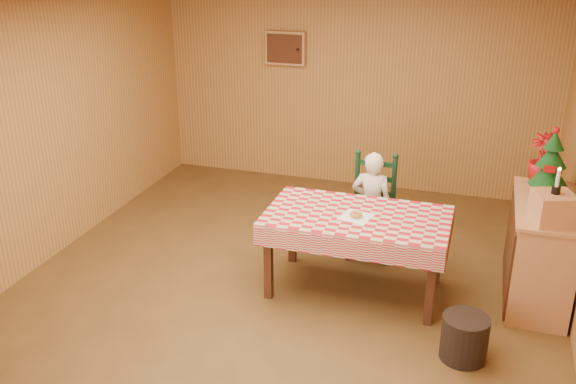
# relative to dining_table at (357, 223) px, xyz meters

# --- Properties ---
(ground) EXTENTS (6.00, 6.00, 0.00)m
(ground) POSITION_rel_dining_table_xyz_m (-0.62, -0.29, -0.69)
(ground) COLOR brown
(ground) RESTS_ON ground
(cabin_walls) EXTENTS (5.10, 6.05, 2.65)m
(cabin_walls) POSITION_rel_dining_table_xyz_m (-0.62, 0.24, 1.14)
(cabin_walls) COLOR #B27D40
(cabin_walls) RESTS_ON ground
(dining_table) EXTENTS (1.66, 0.96, 0.77)m
(dining_table) POSITION_rel_dining_table_xyz_m (0.00, 0.00, 0.00)
(dining_table) COLOR #482313
(dining_table) RESTS_ON ground
(ladder_chair) EXTENTS (0.44, 0.40, 1.08)m
(ladder_chair) POSITION_rel_dining_table_xyz_m (0.00, 0.79, -0.18)
(ladder_chair) COLOR black
(ladder_chair) RESTS_ON ground
(seated_child) EXTENTS (0.41, 0.27, 1.12)m
(seated_child) POSITION_rel_dining_table_xyz_m (-0.00, 0.73, -0.13)
(seated_child) COLOR white
(seated_child) RESTS_ON ground
(napkin) EXTENTS (0.31, 0.31, 0.00)m
(napkin) POSITION_rel_dining_table_xyz_m (-0.00, -0.05, 0.08)
(napkin) COLOR white
(napkin) RESTS_ON dining_table
(donut) EXTENTS (0.12, 0.12, 0.04)m
(donut) POSITION_rel_dining_table_xyz_m (-0.00, -0.05, 0.11)
(donut) COLOR #B67741
(donut) RESTS_ON napkin
(shelf_unit) EXTENTS (0.54, 1.24, 0.93)m
(shelf_unit) POSITION_rel_dining_table_xyz_m (1.59, 0.38, -0.22)
(shelf_unit) COLOR tan
(shelf_unit) RESTS_ON ground
(crate) EXTENTS (0.38, 0.38, 0.25)m
(crate) POSITION_rel_dining_table_xyz_m (1.60, -0.02, 0.37)
(crate) COLOR tan
(crate) RESTS_ON shelf_unit
(christmas_tree) EXTENTS (0.34, 0.34, 0.62)m
(christmas_tree) POSITION_rel_dining_table_xyz_m (1.60, 0.63, 0.52)
(christmas_tree) COLOR #482313
(christmas_tree) RESTS_ON shelf_unit
(flower_arrangement) EXTENTS (0.27, 0.27, 0.46)m
(flower_arrangement) POSITION_rel_dining_table_xyz_m (1.55, 0.93, 0.47)
(flower_arrangement) COLOR #9D0E12
(flower_arrangement) RESTS_ON shelf_unit
(candle_set) EXTENTS (0.07, 0.07, 0.22)m
(candle_set) POSITION_rel_dining_table_xyz_m (1.60, -0.02, 0.56)
(candle_set) COLOR black
(candle_set) RESTS_ON crate
(storage_bin) EXTENTS (0.42, 0.42, 0.37)m
(storage_bin) POSITION_rel_dining_table_xyz_m (1.04, -0.76, -0.50)
(storage_bin) COLOR black
(storage_bin) RESTS_ON ground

